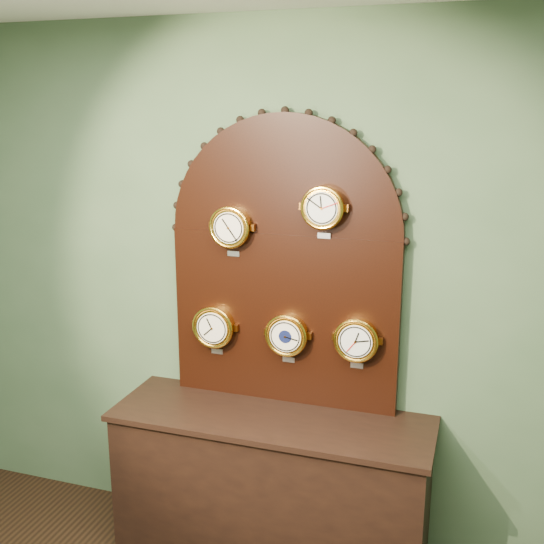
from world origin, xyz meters
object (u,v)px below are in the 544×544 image
(shop_counter, at_px, (271,491))
(barometer, at_px, (287,335))
(tide_clock, at_px, (357,340))
(hygrometer, at_px, (214,327))
(arabic_clock, at_px, (323,208))
(roman_clock, at_px, (231,227))
(display_board, at_px, (284,254))

(shop_counter, relative_size, barometer, 5.80)
(shop_counter, distance_m, tide_clock, 0.94)
(hygrometer, bearing_deg, arabic_clock, 0.05)
(barometer, bearing_deg, roman_clock, 179.93)
(display_board, xyz_separation_m, arabic_clock, (0.21, -0.07, 0.26))
(tide_clock, bearing_deg, arabic_clock, 179.89)
(arabic_clock, bearing_deg, shop_counter, -144.32)
(arabic_clock, height_order, hygrometer, arabic_clock)
(arabic_clock, bearing_deg, tide_clock, -0.11)
(display_board, xyz_separation_m, roman_clock, (-0.26, -0.07, 0.14))
(roman_clock, bearing_deg, tide_clock, -0.02)
(arabic_clock, relative_size, barometer, 0.96)
(shop_counter, relative_size, tide_clock, 5.76)
(roman_clock, xyz_separation_m, arabic_clock, (0.48, 0.00, 0.12))
(display_board, xyz_separation_m, hygrometer, (-0.37, -0.07, -0.41))
(display_board, xyz_separation_m, barometer, (0.04, -0.07, -0.41))
(shop_counter, relative_size, hygrometer, 5.68)
(barometer, relative_size, tide_clock, 0.99)
(roman_clock, relative_size, hygrometer, 0.95)
(shop_counter, bearing_deg, arabic_clock, 35.68)
(display_board, height_order, tide_clock, display_board)
(shop_counter, relative_size, arabic_clock, 6.06)
(hygrometer, bearing_deg, tide_clock, 0.01)
(hygrometer, height_order, barometer, hygrometer)
(shop_counter, distance_m, hygrometer, 0.91)
(arabic_clock, height_order, barometer, arabic_clock)
(arabic_clock, bearing_deg, roman_clock, -179.99)
(barometer, xyz_separation_m, tide_clock, (0.36, 0.00, 0.01))
(barometer, bearing_deg, hygrometer, -180.00)
(display_board, bearing_deg, barometer, -60.95)
(shop_counter, relative_size, display_board, 1.05)
(arabic_clock, xyz_separation_m, hygrometer, (-0.58, -0.00, -0.66))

